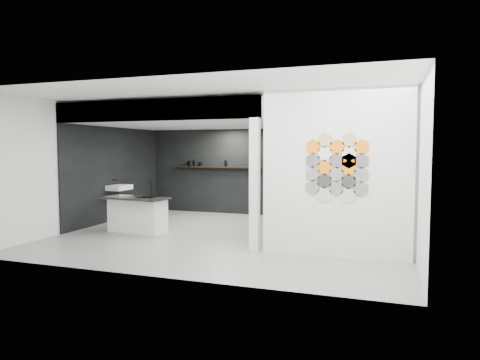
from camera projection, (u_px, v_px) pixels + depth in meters
name	position (u px, v px, depth m)	size (l,w,h in m)	color
floor	(231.00, 236.00, 8.86)	(7.00, 6.00, 0.01)	slate
partition_panel	(336.00, 173.00, 7.09)	(2.45, 0.15, 2.80)	silver
bay_clad_back	(224.00, 171.00, 11.99)	(4.40, 0.04, 2.35)	black
bay_clad_left	(116.00, 174.00, 10.84)	(0.04, 4.00, 2.35)	black
bulkhead	(193.00, 117.00, 10.04)	(4.40, 4.00, 0.40)	silver
corner_column	(255.00, 185.00, 7.56)	(0.16, 0.16, 2.35)	silver
fascia_beam	(151.00, 110.00, 8.23)	(4.40, 0.16, 0.40)	silver
wall_basin	(119.00, 188.00, 10.60)	(0.40, 0.60, 0.12)	silver
display_shelf	(226.00, 167.00, 11.85)	(3.00, 0.15, 0.04)	black
kitchen_island	(137.00, 214.00, 9.25)	(1.52, 0.82, 1.17)	silver
stockpot	(191.00, 163.00, 12.19)	(0.19, 0.19, 0.16)	black
kettle	(254.00, 164.00, 11.58)	(0.19, 0.19, 0.16)	black
glass_bowl	(273.00, 165.00, 11.41)	(0.12, 0.12, 0.09)	gray
glass_vase	(273.00, 165.00, 11.41)	(0.09, 0.09, 0.12)	gray
bottle_dark	(225.00, 163.00, 11.85)	(0.07, 0.07, 0.18)	black
utensil_cup	(200.00, 164.00, 12.10)	(0.09, 0.09, 0.11)	black
hex_tile_cluster	(337.00, 167.00, 6.99)	(1.04, 0.02, 1.16)	#66635E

